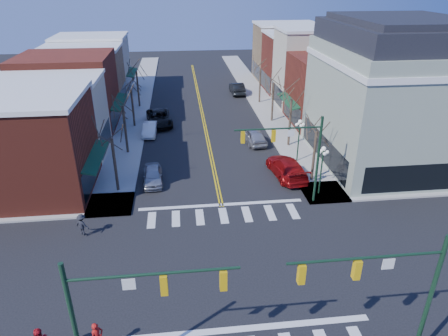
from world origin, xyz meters
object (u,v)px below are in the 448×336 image
object	(u,v)px
victorian_corner	(392,94)
car_right_near	(287,167)
car_right_far	(237,88)
car_left_far	(159,118)
car_left_mid	(150,129)
car_right_mid	(254,136)
lamppost_midblock	(299,133)
car_left_near	(153,175)
lamppost_corner	(322,162)
pedestrian_dark_b	(82,225)

from	to	relation	value
victorian_corner	car_right_near	xyz separation A→B (m)	(-10.10, -2.35, -5.80)
car_right_far	car_left_far	bearing A→B (deg)	46.80
car_left_mid	car_right_mid	world-z (taller)	car_right_mid
lamppost_midblock	car_right_far	distance (m)	25.39
lamppost_midblock	car_right_near	size ratio (longest dim) A/B	0.73
car_right_near	car_left_far	bearing A→B (deg)	-58.73
car_right_far	victorian_corner	bearing A→B (deg)	110.81
car_left_far	car_left_near	bearing A→B (deg)	-97.73
lamppost_corner	lamppost_midblock	xyz separation A→B (m)	(0.00, 6.50, 0.00)
car_right_far	pedestrian_dark_b	xyz separation A→B (m)	(-15.94, -35.48, 0.09)
lamppost_corner	car_right_mid	world-z (taller)	lamppost_corner
lamppost_midblock	car_right_far	size ratio (longest dim) A/B	0.83
lamppost_corner	car_right_far	distance (m)	31.85
lamppost_corner	car_left_far	distance (m)	23.41
car_left_mid	pedestrian_dark_b	size ratio (longest dim) A/B	2.62
lamppost_midblock	car_left_near	bearing A→B (deg)	-168.66
lamppost_corner	car_right_mid	xyz separation A→B (m)	(-3.30, 11.81, -2.16)
car_left_mid	car_right_mid	distance (m)	11.90
car_left_near	car_left_far	xyz separation A→B (m)	(0.11, 15.17, 0.14)
car_right_near	car_right_far	world-z (taller)	car_right_far
car_right_near	pedestrian_dark_b	world-z (taller)	pedestrian_dark_b
car_right_mid	pedestrian_dark_b	size ratio (longest dim) A/B	2.96
lamppost_corner	car_right_far	world-z (taller)	lamppost_corner
car_left_mid	car_left_far	xyz separation A→B (m)	(0.96, 3.38, 0.16)
lamppost_corner	car_right_far	xyz separation A→B (m)	(-2.26, 31.70, -2.10)
victorian_corner	car_right_mid	bearing A→B (deg)	153.39
victorian_corner	car_left_mid	world-z (taller)	victorian_corner
car_right_near	car_right_mid	xyz separation A→B (m)	(-1.50, 8.16, -0.06)
victorian_corner	car_right_mid	distance (m)	14.24
car_right_mid	car_left_near	bearing A→B (deg)	30.75
car_left_far	pedestrian_dark_b	size ratio (longest dim) A/B	3.82
car_left_far	car_right_mid	xyz separation A→B (m)	(10.34, -7.10, -0.04)
car_right_mid	car_right_far	distance (m)	19.92
lamppost_midblock	car_left_mid	distance (m)	17.32
car_left_far	car_right_near	xyz separation A→B (m)	(11.84, -15.26, 0.01)
car_left_mid	car_left_far	world-z (taller)	car_left_far
car_left_near	pedestrian_dark_b	xyz separation A→B (m)	(-4.45, -7.52, 0.24)
car_left_near	car_left_mid	xyz separation A→B (m)	(-0.85, 11.79, -0.02)
victorian_corner	pedestrian_dark_b	bearing A→B (deg)	-159.75
car_left_near	car_right_far	bearing A→B (deg)	64.36
victorian_corner	lamppost_corner	xyz separation A→B (m)	(-8.30, -6.00, -3.70)
lamppost_corner	car_left_mid	world-z (taller)	lamppost_corner
victorian_corner	car_left_near	size ratio (longest dim) A/B	3.44
victorian_corner	car_left_near	bearing A→B (deg)	-174.15
car_left_near	car_left_far	bearing A→B (deg)	86.29
lamppost_midblock	car_left_far	bearing A→B (deg)	137.69
lamppost_corner	car_left_mid	xyz separation A→B (m)	(-14.60, 15.53, -2.27)
car_right_near	car_right_mid	distance (m)	8.30
car_left_near	car_right_near	world-z (taller)	car_right_near
victorian_corner	car_left_mid	distance (m)	25.51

